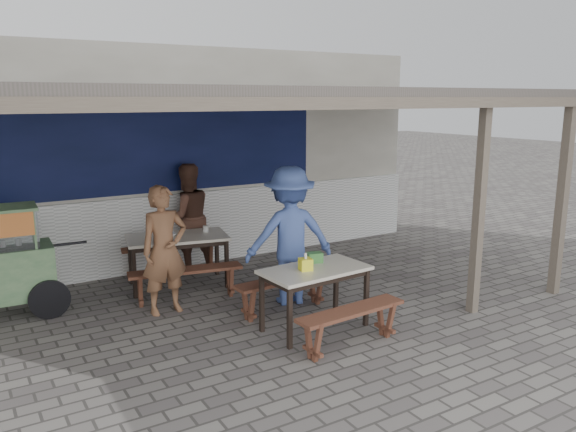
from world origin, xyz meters
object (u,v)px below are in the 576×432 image
(condiment_bowl, at_px, (169,235))
(tissue_box, at_px, (306,264))
(bench_left_wall, at_px, (172,252))
(patron_right_table, at_px, (290,236))
(patron_wall_side, at_px, (187,217))
(table_left, at_px, (177,241))
(bench_right_street, at_px, (351,319))
(bench_left_street, at_px, (186,277))
(table_right, at_px, (315,275))
(donation_box, at_px, (314,258))
(bench_right_wall, at_px, (284,287))
(condiment_jar, at_px, (206,229))
(patron_street_side, at_px, (165,250))

(condiment_bowl, bearing_deg, tissue_box, -71.43)
(tissue_box, bearing_deg, condiment_bowl, 108.57)
(bench_left_wall, bearing_deg, patron_right_table, -54.51)
(patron_wall_side, distance_m, patron_right_table, 2.21)
(table_left, xyz_separation_m, bench_right_street, (0.87, -2.98, -0.34))
(bench_left_street, relative_size, table_right, 1.19)
(donation_box, bearing_deg, patron_wall_side, 100.26)
(bench_left_street, xyz_separation_m, bench_left_wall, (0.27, 1.30, 0.00))
(bench_right_wall, bearing_deg, bench_right_street, -90.00)
(patron_right_table, bearing_deg, table_left, -37.91)
(donation_box, xyz_separation_m, condiment_bowl, (-1.06, 2.17, -0.04))
(table_left, bearing_deg, tissue_box, -61.88)
(donation_box, xyz_separation_m, condiment_jar, (-0.50, 2.16, -0.02))
(patron_street_side, xyz_separation_m, patron_right_table, (1.54, -0.50, 0.10))
(patron_right_table, xyz_separation_m, tissue_box, (-0.35, -0.93, -0.10))
(patron_right_table, height_order, condiment_bowl, patron_right_table)
(bench_right_street, xyz_separation_m, condiment_jar, (-0.42, 3.00, 0.46))
(bench_right_wall, height_order, patron_right_table, patron_right_table)
(table_right, distance_m, patron_street_side, 1.96)
(table_left, height_order, bench_right_street, table_left)
(patron_wall_side, xyz_separation_m, patron_right_table, (0.61, -2.12, 0.07))
(bench_right_wall, relative_size, patron_right_table, 0.74)
(table_left, bearing_deg, bench_left_wall, 90.00)
(bench_right_street, bearing_deg, bench_left_street, 109.55)
(patron_right_table, height_order, tissue_box, patron_right_table)
(table_left, bearing_deg, patron_wall_side, 70.01)
(patron_wall_side, bearing_deg, bench_left_street, 69.08)
(patron_wall_side, bearing_deg, bench_right_wall, 100.02)
(bench_left_street, xyz_separation_m, condiment_bowl, (0.03, 0.69, 0.43))
(table_right, distance_m, donation_box, 0.27)
(bench_left_wall, bearing_deg, donation_box, -62.03)
(patron_wall_side, bearing_deg, table_left, 60.26)
(bench_left_street, relative_size, condiment_bowl, 7.95)
(patron_wall_side, xyz_separation_m, condiment_bowl, (-0.54, -0.68, -0.08))
(bench_right_wall, height_order, patron_street_side, patron_street_side)
(bench_left_wall, bearing_deg, patron_wall_side, 23.21)
(table_left, xyz_separation_m, condiment_bowl, (-0.10, 0.04, 0.10))
(bench_left_street, distance_m, patron_wall_side, 1.57)
(table_right, height_order, condiment_jar, condiment_jar)
(bench_right_street, distance_m, condiment_bowl, 3.20)
(table_right, bearing_deg, condiment_jar, 95.16)
(bench_right_street, xyz_separation_m, tissue_box, (-0.18, 0.64, 0.49))
(table_left, height_order, table_right, same)
(tissue_box, bearing_deg, bench_left_street, 116.23)
(tissue_box, xyz_separation_m, donation_box, (0.26, 0.20, -0.01))
(bench_left_wall, distance_m, patron_right_table, 2.32)
(patron_street_side, bearing_deg, bench_left_wall, 65.87)
(donation_box, bearing_deg, table_right, -122.14)
(patron_wall_side, bearing_deg, patron_right_table, 107.78)
(bench_right_street, xyz_separation_m, patron_wall_side, (-0.43, 3.69, 0.52))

